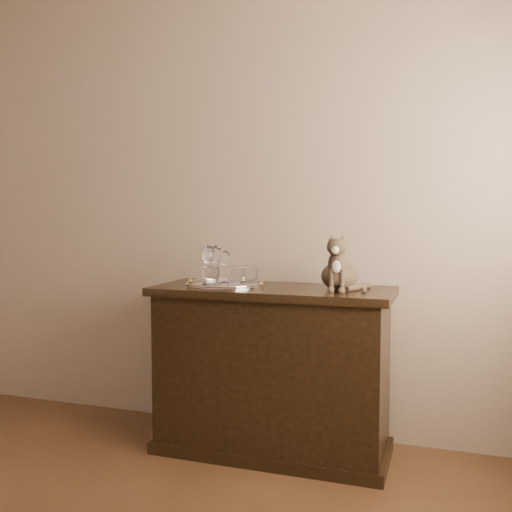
{
  "coord_description": "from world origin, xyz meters",
  "views": [
    {
      "loc": [
        1.44,
        -0.79,
        1.21
      ],
      "look_at": [
        0.51,
        1.95,
        1.01
      ],
      "focal_mm": 40.0,
      "sensor_mm": 36.0,
      "label": 1
    }
  ],
  "objects": [
    {
      "name": "tumbler_b",
      "position": [
        0.32,
        1.8,
        0.91
      ],
      "size": [
        0.09,
        0.09,
        0.1
      ],
      "primitive_type": "cylinder",
      "color": "white",
      "rests_on": "tray"
    },
    {
      "name": "wine_glass_b",
      "position": [
        0.31,
        2.01,
        0.94
      ],
      "size": [
        0.06,
        0.06,
        0.17
      ],
      "primitive_type": null,
      "color": "silver",
      "rests_on": "tray"
    },
    {
      "name": "tumbler_a",
      "position": [
        0.44,
        1.85,
        0.91
      ],
      "size": [
        0.09,
        0.09,
        0.1
      ],
      "primitive_type": "cylinder",
      "color": "white",
      "rests_on": "tray"
    },
    {
      "name": "wall_back",
      "position": [
        0.0,
        2.25,
        1.35
      ],
      "size": [
        4.0,
        0.1,
        2.7
      ],
      "primitive_type": "cube",
      "color": "tan",
      "rests_on": "ground"
    },
    {
      "name": "wine_glass_c",
      "position": [
        0.26,
        1.91,
        0.96
      ],
      "size": [
        0.08,
        0.08,
        0.2
      ],
      "primitive_type": null,
      "color": "silver",
      "rests_on": "tray"
    },
    {
      "name": "wine_glass_d",
      "position": [
        0.29,
        1.93,
        0.96
      ],
      "size": [
        0.08,
        0.08,
        0.2
      ],
      "primitive_type": null,
      "color": "silver",
      "rests_on": "tray"
    },
    {
      "name": "tray",
      "position": [
        0.35,
        1.93,
        0.85
      ],
      "size": [
        0.4,
        0.4,
        0.01
      ],
      "primitive_type": "cylinder",
      "color": "silver",
      "rests_on": "sideboard"
    },
    {
      "name": "cat",
      "position": [
        0.94,
        1.95,
        0.99
      ],
      "size": [
        0.28,
        0.26,
        0.27
      ],
      "primitive_type": null,
      "rotation": [
        0.0,
        0.0,
        0.03
      ],
      "color": "#4F3E2F",
      "rests_on": "sideboard"
    },
    {
      "name": "sideboard",
      "position": [
        0.6,
        1.94,
        0.42
      ],
      "size": [
        1.2,
        0.5,
        0.85
      ],
      "primitive_type": null,
      "color": "black",
      "rests_on": "ground"
    },
    {
      "name": "tumbler_c",
      "position": [
        0.47,
        1.96,
        0.9
      ],
      "size": [
        0.08,
        0.08,
        0.09
      ],
      "primitive_type": "cylinder",
      "color": "white",
      "rests_on": "tray"
    }
  ]
}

